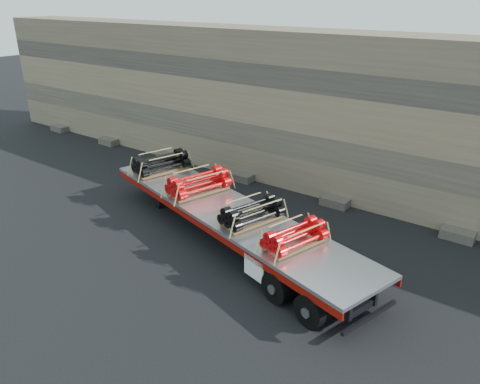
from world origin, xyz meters
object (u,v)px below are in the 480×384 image
(bundle_midfront, at_px, (199,183))
(bundle_midrear, at_px, (252,213))
(bundle_front, at_px, (161,163))
(bundle_rear, at_px, (295,236))
(trailer, at_px, (228,225))

(bundle_midfront, bearing_deg, bundle_midrear, 0.00)
(bundle_front, relative_size, bundle_rear, 1.15)
(bundle_midfront, relative_size, bundle_rear, 1.18)
(trailer, height_order, bundle_rear, bundle_rear)
(bundle_midfront, distance_m, bundle_rear, 5.31)
(bundle_front, xyz_separation_m, bundle_midfront, (2.83, -0.79, 0.01))
(bundle_front, bearing_deg, trailer, 0.00)
(bundle_rear, bearing_deg, bundle_midrear, 180.00)
(bundle_midrear, relative_size, bundle_rear, 1.07)
(bundle_midfront, xyz_separation_m, bundle_rear, (5.11, -1.43, -0.06))
(bundle_front, bearing_deg, bundle_midfront, 0.00)
(trailer, relative_size, bundle_rear, 6.49)
(trailer, relative_size, bundle_front, 5.64)
(bundle_front, height_order, bundle_midfront, bundle_midfront)
(bundle_midfront, distance_m, bundle_midrear, 3.25)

